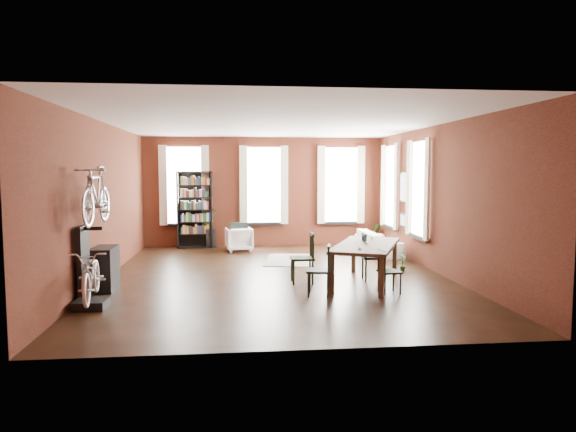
{
  "coord_description": "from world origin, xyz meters",
  "views": [
    {
      "loc": [
        -0.86,
        -10.62,
        2.21
      ],
      "look_at": [
        0.31,
        0.6,
        1.22
      ],
      "focal_mm": 32.0,
      "sensor_mm": 36.0,
      "label": 1
    }
  ],
  "objects": [
    {
      "name": "bike_wall_rack",
      "position": [
        -3.4,
        -1.8,
        0.65
      ],
      "size": [
        0.16,
        0.6,
        1.3
      ],
      "primitive_type": "cube",
      "color": "black",
      "rests_on": "ground"
    },
    {
      "name": "bike_trainer",
      "position": [
        -3.18,
        -2.23,
        0.07
      ],
      "size": [
        0.51,
        0.51,
        0.14
      ],
      "primitive_type": "cube",
      "rotation": [
        0.0,
        0.0,
        -0.03
      ],
      "color": "black",
      "rests_on": "ground"
    },
    {
      "name": "plant_small",
      "position": [
        2.81,
        0.22,
        0.08
      ],
      "size": [
        0.49,
        0.44,
        0.16
      ],
      "primitive_type": "imported",
      "rotation": [
        0.0,
        0.0,
        0.94
      ],
      "color": "#2A5C25",
      "rests_on": "ground"
    },
    {
      "name": "dining_chair_a",
      "position": [
        0.61,
        -1.75,
        0.45
      ],
      "size": [
        0.49,
        0.49,
        0.9
      ],
      "primitive_type": "cube",
      "rotation": [
        0.0,
        0.0,
        -1.78
      ],
      "color": "#1B3D3D",
      "rests_on": "ground"
    },
    {
      "name": "white_armchair",
      "position": [
        -0.75,
        3.53,
        0.36
      ],
      "size": [
        0.78,
        0.74,
        0.72
      ],
      "primitive_type": "imported",
      "rotation": [
        0.0,
        0.0,
        3.28
      ],
      "color": "white",
      "rests_on": "ground"
    },
    {
      "name": "room",
      "position": [
        0.25,
        0.62,
        2.14
      ],
      "size": [
        9.0,
        9.04,
        3.22
      ],
      "color": "black",
      "rests_on": "ground"
    },
    {
      "name": "bookshelf",
      "position": [
        -2.0,
        4.3,
        1.1
      ],
      "size": [
        1.0,
        0.32,
        2.2
      ],
      "primitive_type": "cube",
      "color": "black",
      "rests_on": "ground"
    },
    {
      "name": "plant_on_stand",
      "position": [
        -1.62,
        4.34,
        0.76
      ],
      "size": [
        0.55,
        0.6,
        0.43
      ],
      "primitive_type": "imported",
      "rotation": [
        0.0,
        0.0,
        0.09
      ],
      "color": "#396327",
      "rests_on": "plant_stand"
    },
    {
      "name": "plant_stand",
      "position": [
        -1.59,
        4.3,
        0.27
      ],
      "size": [
        0.35,
        0.35,
        0.55
      ],
      "primitive_type": "cube",
      "rotation": [
        0.0,
        0.0,
        0.33
      ],
      "color": "black",
      "rests_on": "ground"
    },
    {
      "name": "dining_chair_c",
      "position": [
        1.91,
        -1.72,
        0.4
      ],
      "size": [
        0.41,
        0.41,
        0.79
      ],
      "primitive_type": "cube",
      "rotation": [
        0.0,
        0.0,
        1.7
      ],
      "color": "black",
      "rests_on": "ground"
    },
    {
      "name": "dining_chair_b",
      "position": [
        0.45,
        -0.69,
        0.49
      ],
      "size": [
        0.46,
        0.46,
        0.99
      ],
      "primitive_type": "cube",
      "rotation": [
        0.0,
        0.0,
        -1.58
      ],
      "color": "black",
      "rests_on": "ground"
    },
    {
      "name": "dining_chair_d",
      "position": [
        1.92,
        -0.59,
        0.48
      ],
      "size": [
        0.47,
        0.47,
        0.95
      ],
      "primitive_type": "cube",
      "rotation": [
        0.0,
        0.0,
        1.5
      ],
      "color": "#1B393B",
      "rests_on": "ground"
    },
    {
      "name": "plant_by_sofa",
      "position": [
        3.27,
        4.12,
        0.15
      ],
      "size": [
        0.49,
        0.73,
        0.3
      ],
      "primitive_type": "imported",
      "rotation": [
        0.0,
        0.0,
        0.17
      ],
      "color": "#2C5F26",
      "rests_on": "ground"
    },
    {
      "name": "cream_sofa",
      "position": [
        2.95,
        2.6,
        0.41
      ],
      "size": [
        0.61,
        2.08,
        0.81
      ],
      "primitive_type": "imported",
      "rotation": [
        0.0,
        0.0,
        1.57
      ],
      "color": "beige",
      "rests_on": "ground"
    },
    {
      "name": "dining_table",
      "position": [
        1.69,
        -0.91,
        0.39
      ],
      "size": [
        1.89,
        2.54,
        0.79
      ],
      "primitive_type": "cube",
      "rotation": [
        0.0,
        0.0,
        -0.41
      ],
      "color": "brown",
      "rests_on": "ground"
    },
    {
      "name": "console_table",
      "position": [
        -3.28,
        -0.9,
        0.4
      ],
      "size": [
        0.4,
        0.8,
        0.8
      ],
      "primitive_type": "cube",
      "color": "black",
      "rests_on": "ground"
    },
    {
      "name": "striped_rug",
      "position": [
        0.48,
        1.91,
        0.01
      ],
      "size": [
        1.42,
        1.98,
        0.01
      ],
      "primitive_type": "cube",
      "rotation": [
        0.0,
        0.0,
        -0.16
      ],
      "color": "black",
      "rests_on": "ground"
    },
    {
      "name": "bicycle_floor",
      "position": [
        -3.15,
        -2.22,
        0.93
      ],
      "size": [
        0.64,
        0.89,
        1.57
      ],
      "primitive_type": "imported",
      "rotation": [
        0.0,
        0.0,
        0.12
      ],
      "color": "beige",
      "rests_on": "bike_trainer"
    },
    {
      "name": "bicycle_hung",
      "position": [
        -3.15,
        -1.8,
        2.13
      ],
      "size": [
        0.47,
        1.0,
        1.66
      ],
      "primitive_type": "imported",
      "color": "#A5A8AD",
      "rests_on": "bike_wall_rack"
    }
  ]
}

